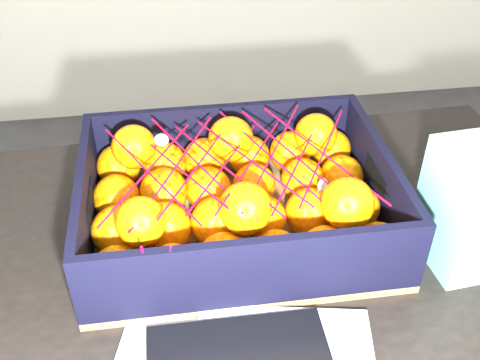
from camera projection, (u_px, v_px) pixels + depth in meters
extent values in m
cube|color=black|center=(197.00, 308.00, 0.76)|extent=(1.23, 0.85, 0.04)
cylinder|color=black|center=(429.00, 271.00, 1.32)|extent=(0.06, 0.06, 0.71)
cube|color=olive|center=(237.00, 223.00, 0.85)|extent=(0.44, 0.33, 0.01)
cube|color=black|center=(224.00, 137.00, 0.94)|extent=(0.44, 0.01, 0.12)
cube|color=black|center=(255.00, 276.00, 0.70)|extent=(0.44, 0.01, 0.12)
cube|color=black|center=(86.00, 210.00, 0.80)|extent=(0.01, 0.30, 0.12)
cube|color=black|center=(379.00, 183.00, 0.84)|extent=(0.01, 0.30, 0.12)
sphere|color=orange|center=(118.00, 272.00, 0.72)|extent=(0.07, 0.07, 0.07)
sphere|color=orange|center=(118.00, 232.00, 0.78)|extent=(0.07, 0.07, 0.07)
sphere|color=orange|center=(117.00, 197.00, 0.84)|extent=(0.07, 0.07, 0.07)
sphere|color=orange|center=(119.00, 166.00, 0.90)|extent=(0.07, 0.07, 0.07)
sphere|color=orange|center=(172.00, 268.00, 0.72)|extent=(0.06, 0.06, 0.06)
sphere|color=orange|center=(165.00, 228.00, 0.78)|extent=(0.07, 0.07, 0.07)
sphere|color=orange|center=(164.00, 192.00, 0.85)|extent=(0.07, 0.07, 0.07)
sphere|color=orange|center=(165.00, 163.00, 0.90)|extent=(0.07, 0.07, 0.07)
sphere|color=orange|center=(225.00, 260.00, 0.73)|extent=(0.07, 0.07, 0.07)
sphere|color=orange|center=(216.00, 223.00, 0.79)|extent=(0.07, 0.07, 0.07)
sphere|color=orange|center=(209.00, 190.00, 0.85)|extent=(0.07, 0.07, 0.07)
sphere|color=orange|center=(204.00, 159.00, 0.91)|extent=(0.07, 0.07, 0.07)
sphere|color=orange|center=(276.00, 255.00, 0.74)|extent=(0.07, 0.07, 0.07)
sphere|color=orange|center=(263.00, 218.00, 0.80)|extent=(0.07, 0.07, 0.07)
sphere|color=orange|center=(254.00, 185.00, 0.86)|extent=(0.06, 0.06, 0.06)
sphere|color=orange|center=(249.00, 156.00, 0.92)|extent=(0.07, 0.07, 0.07)
sphere|color=orange|center=(326.00, 253.00, 0.74)|extent=(0.07, 0.07, 0.07)
sphere|color=orange|center=(310.00, 212.00, 0.81)|extent=(0.07, 0.07, 0.07)
sphere|color=orange|center=(303.00, 180.00, 0.87)|extent=(0.07, 0.07, 0.07)
sphere|color=orange|center=(290.00, 152.00, 0.93)|extent=(0.07, 0.07, 0.07)
sphere|color=orange|center=(379.00, 247.00, 0.75)|extent=(0.07, 0.07, 0.07)
sphere|color=orange|center=(358.00, 207.00, 0.82)|extent=(0.06, 0.06, 0.06)
sphere|color=orange|center=(341.00, 177.00, 0.88)|extent=(0.07, 0.07, 0.07)
sphere|color=orange|center=(331.00, 149.00, 0.94)|extent=(0.06, 0.06, 0.06)
sphere|color=orange|center=(141.00, 221.00, 0.71)|extent=(0.06, 0.06, 0.06)
sphere|color=orange|center=(134.00, 147.00, 0.85)|extent=(0.07, 0.07, 0.07)
sphere|color=orange|center=(245.00, 208.00, 0.73)|extent=(0.07, 0.07, 0.07)
sphere|color=orange|center=(231.00, 139.00, 0.86)|extent=(0.07, 0.07, 0.07)
sphere|color=orange|center=(347.00, 203.00, 0.74)|extent=(0.07, 0.07, 0.07)
sphere|color=orange|center=(316.00, 135.00, 0.87)|extent=(0.07, 0.07, 0.07)
cylinder|color=red|center=(149.00, 173.00, 0.76)|extent=(0.12, 0.23, 0.01)
cylinder|color=red|center=(174.00, 164.00, 0.78)|extent=(0.12, 0.23, 0.02)
cylinder|color=red|center=(199.00, 165.00, 0.78)|extent=(0.12, 0.23, 0.02)
cylinder|color=red|center=(225.00, 168.00, 0.78)|extent=(0.12, 0.23, 0.00)
cylinder|color=red|center=(250.00, 160.00, 0.78)|extent=(0.12, 0.23, 0.01)
cylinder|color=red|center=(273.00, 158.00, 0.79)|extent=(0.12, 0.23, 0.03)
cylinder|color=red|center=(297.00, 158.00, 0.80)|extent=(0.12, 0.23, 0.03)
cylinder|color=red|center=(322.00, 153.00, 0.80)|extent=(0.12, 0.23, 0.02)
cylinder|color=red|center=(149.00, 170.00, 0.76)|extent=(0.12, 0.23, 0.01)
cylinder|color=red|center=(174.00, 169.00, 0.77)|extent=(0.12, 0.23, 0.02)
cylinder|color=red|center=(200.00, 163.00, 0.77)|extent=(0.12, 0.23, 0.01)
cylinder|color=red|center=(224.00, 165.00, 0.78)|extent=(0.12, 0.23, 0.03)
cylinder|color=red|center=(250.00, 163.00, 0.78)|extent=(0.12, 0.23, 0.02)
cylinder|color=red|center=(273.00, 153.00, 0.79)|extent=(0.12, 0.23, 0.01)
cylinder|color=red|center=(299.00, 160.00, 0.79)|extent=(0.12, 0.23, 0.01)
cylinder|color=red|center=(323.00, 154.00, 0.79)|extent=(0.12, 0.23, 0.01)
cylinder|color=red|center=(145.00, 264.00, 0.67)|extent=(0.00, 0.03, 0.09)
cylinder|color=red|center=(171.00, 261.00, 0.68)|extent=(0.01, 0.04, 0.08)
cube|color=silver|center=(464.00, 209.00, 0.75)|extent=(0.09, 0.12, 0.17)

